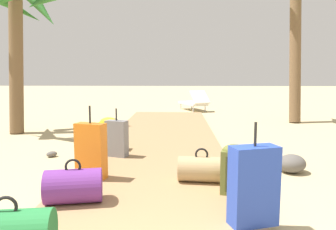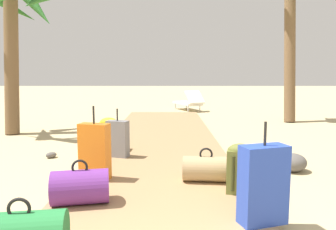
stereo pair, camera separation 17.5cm
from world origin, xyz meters
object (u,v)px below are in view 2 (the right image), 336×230
object	(u,v)px
suitcase_blue	(265,185)
lounge_chair	(190,102)
backpack_olive	(242,167)
suitcase_orange	(96,151)
suitcase_grey	(119,139)
palm_tree_near_left	(9,15)
duffel_bag_tan	(207,169)
backpack_yellow	(110,133)
duffel_bag_purple	(82,187)

from	to	relation	value
suitcase_blue	lounge_chair	world-z (taller)	suitcase_blue
backpack_olive	suitcase_orange	bearing A→B (deg)	164.58
suitcase_grey	lounge_chair	size ratio (longest dim) A/B	0.46
suitcase_blue	lounge_chair	distance (m)	9.46
suitcase_blue	palm_tree_near_left	world-z (taller)	palm_tree_near_left
suitcase_grey	duffel_bag_tan	size ratio (longest dim) A/B	1.30
palm_tree_near_left	backpack_yellow	bearing A→B (deg)	-38.10
duffel_bag_purple	palm_tree_near_left	bearing A→B (deg)	121.93
duffel_bag_purple	lounge_chair	size ratio (longest dim) A/B	0.37
backpack_olive	suitcase_grey	xyz separation A→B (m)	(-1.60, 1.59, -0.00)
suitcase_grey	palm_tree_near_left	world-z (taller)	palm_tree_near_left
backpack_yellow	suitcase_orange	distance (m)	1.57
duffel_bag_purple	backpack_olive	world-z (taller)	backpack_olive
suitcase_orange	duffel_bag_purple	size ratio (longest dim) A/B	1.48
backpack_olive	lounge_chair	size ratio (longest dim) A/B	0.33
duffel_bag_purple	backpack_olive	size ratio (longest dim) A/B	1.12
suitcase_grey	backpack_olive	bearing A→B (deg)	-44.88
suitcase_orange	backpack_olive	distance (m)	1.78
backpack_yellow	backpack_olive	bearing A→B (deg)	-48.20
backpack_yellow	palm_tree_near_left	xyz separation A→B (m)	(-2.60, 2.04, 2.31)
backpack_yellow	suitcase_orange	xyz separation A→B (m)	(0.11, -1.56, 0.06)
duffel_bag_purple	backpack_olive	bearing A→B (deg)	10.28
backpack_yellow	lounge_chair	distance (m)	6.92
duffel_bag_tan	palm_tree_near_left	size ratio (longest dim) A/B	0.16
suitcase_orange	duffel_bag_tan	bearing A→B (deg)	-2.96
suitcase_grey	duffel_bag_tan	xyz separation A→B (m)	(1.26, -1.19, -0.13)
palm_tree_near_left	lounge_chair	size ratio (longest dim) A/B	2.16
duffel_bag_purple	lounge_chair	distance (m)	9.18
suitcase_orange	palm_tree_near_left	size ratio (longest dim) A/B	0.26
suitcase_orange	duffel_bag_tan	size ratio (longest dim) A/B	1.56
backpack_olive	duffel_bag_purple	bearing A→B (deg)	-169.72
duffel_bag_tan	lounge_chair	bearing A→B (deg)	87.81
suitcase_grey	lounge_chair	distance (m)	7.30
suitcase_orange	suitcase_blue	world-z (taller)	suitcase_orange
duffel_bag_purple	duffel_bag_tan	world-z (taller)	duffel_bag_purple
duffel_bag_tan	suitcase_blue	bearing A→B (deg)	-72.10
suitcase_orange	suitcase_grey	distance (m)	1.13
backpack_yellow	suitcase_grey	bearing A→B (deg)	-63.45
suitcase_orange	lounge_chair	distance (m)	8.42
backpack_yellow	suitcase_grey	world-z (taller)	suitcase_grey
backpack_yellow	lounge_chair	world-z (taller)	lounge_chair
suitcase_orange	duffel_bag_purple	bearing A→B (deg)	-88.37
backpack_olive	suitcase_blue	xyz separation A→B (m)	(0.04, -0.74, 0.06)
suitcase_orange	palm_tree_near_left	xyz separation A→B (m)	(-2.71, 3.60, 2.25)
backpack_olive	duffel_bag_tan	bearing A→B (deg)	129.73
suitcase_grey	duffel_bag_tan	world-z (taller)	suitcase_grey
backpack_olive	palm_tree_near_left	bearing A→B (deg)	137.33
backpack_olive	lounge_chair	world-z (taller)	lounge_chair
backpack_yellow	backpack_olive	distance (m)	2.73
backpack_yellow	duffel_bag_purple	distance (m)	2.35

